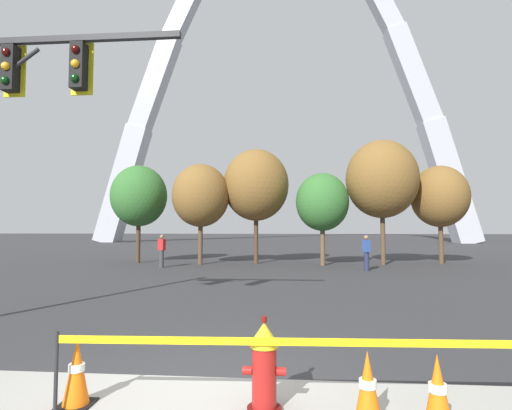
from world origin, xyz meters
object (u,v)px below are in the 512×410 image
(monument_arch, at_px, (280,86))
(pedestrian_walking_left, at_px, (366,253))
(fire_hydrant, at_px, (264,366))
(traffic_cone_by_hydrant, at_px, (438,394))
(pedestrian_standing_center, at_px, (162,251))
(traffic_cone_mid_sidewalk, at_px, (368,389))
(traffic_cone_curb_edge, at_px, (77,373))

(monument_arch, relative_size, pedestrian_walking_left, 31.13)
(fire_hydrant, height_order, traffic_cone_by_hydrant, fire_hydrant)
(fire_hydrant, height_order, pedestrian_standing_center, pedestrian_standing_center)
(pedestrian_walking_left, bearing_deg, traffic_cone_mid_sidewalk, -100.68)
(monument_arch, xyz_separation_m, pedestrian_standing_center, (-5.11, -32.99, -19.81))
(traffic_cone_curb_edge, bearing_deg, fire_hydrant, 1.33)
(traffic_cone_mid_sidewalk, xyz_separation_m, pedestrian_standing_center, (-6.93, 14.97, 0.46))
(traffic_cone_by_hydrant, relative_size, traffic_cone_curb_edge, 1.00)
(fire_hydrant, relative_size, traffic_cone_curb_edge, 1.36)
(traffic_cone_by_hydrant, distance_m, traffic_cone_mid_sidewalk, 0.64)
(pedestrian_walking_left, bearing_deg, fire_hydrant, -104.84)
(traffic_cone_mid_sidewalk, bearing_deg, fire_hydrant, 166.70)
(monument_arch, bearing_deg, traffic_cone_mid_sidewalk, -87.83)
(fire_hydrant, xyz_separation_m, traffic_cone_curb_edge, (-2.04, -0.05, -0.11))
(traffic_cone_curb_edge, relative_size, pedestrian_walking_left, 0.46)
(traffic_cone_curb_edge, distance_m, monument_arch, 51.90)
(traffic_cone_by_hydrant, distance_m, monument_arch, 52.17)
(traffic_cone_curb_edge, bearing_deg, traffic_cone_by_hydrant, -3.83)
(fire_hydrant, distance_m, monument_arch, 51.81)
(fire_hydrant, height_order, traffic_cone_curb_edge, fire_hydrant)
(traffic_cone_by_hydrant, height_order, traffic_cone_mid_sidewalk, same)
(traffic_cone_mid_sidewalk, bearing_deg, traffic_cone_by_hydrant, -4.73)
(pedestrian_standing_center, bearing_deg, traffic_cone_curb_edge, -75.35)
(traffic_cone_by_hydrant, relative_size, monument_arch, 0.01)
(fire_hydrant, bearing_deg, traffic_cone_mid_sidewalk, -13.30)
(fire_hydrant, relative_size, traffic_cone_by_hydrant, 1.36)
(traffic_cone_curb_edge, xyz_separation_m, pedestrian_standing_center, (-3.86, 14.77, 0.46))
(traffic_cone_mid_sidewalk, distance_m, pedestrian_standing_center, 16.50)
(pedestrian_standing_center, bearing_deg, traffic_cone_by_hydrant, -63.24)
(pedestrian_standing_center, bearing_deg, monument_arch, 81.19)
(fire_hydrant, relative_size, traffic_cone_mid_sidewalk, 1.36)
(monument_arch, height_order, pedestrian_walking_left, monument_arch)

